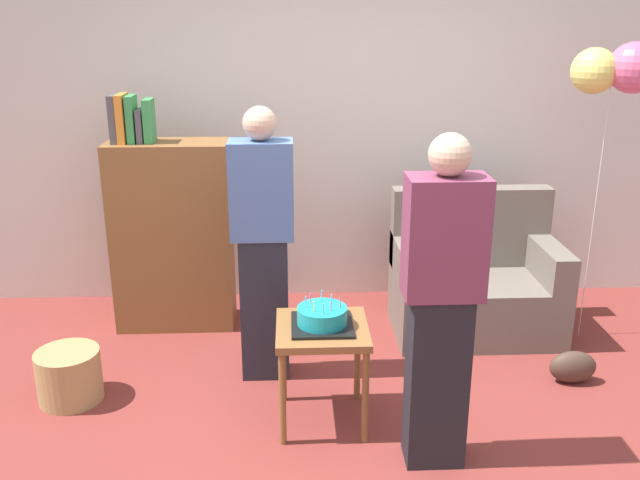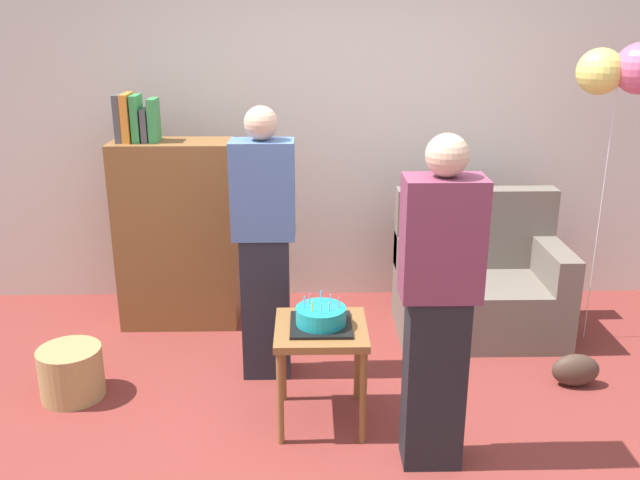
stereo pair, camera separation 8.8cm
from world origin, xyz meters
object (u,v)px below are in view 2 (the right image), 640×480
(birthday_cake, at_px, (321,317))
(balloon_bunch, at_px, (623,70))
(bookshelf, at_px, (176,231))
(side_table, at_px, (321,341))
(handbag, at_px, (576,370))
(person_holding_cake, at_px, (438,306))
(couch, at_px, (478,284))
(wicker_basket, at_px, (71,373))
(person_blowing_candles, at_px, (264,244))

(birthday_cake, relative_size, balloon_bunch, 0.16)
(bookshelf, relative_size, side_table, 2.88)
(side_table, bearing_deg, handbag, 12.41)
(birthday_cake, height_order, person_holding_cake, person_holding_cake)
(birthday_cake, relative_size, handbag, 1.14)
(couch, bearing_deg, person_holding_cake, -111.25)
(birthday_cake, distance_m, wicker_basket, 1.52)
(birthday_cake, distance_m, balloon_bunch, 2.38)
(wicker_basket, distance_m, balloon_bunch, 3.71)
(wicker_basket, bearing_deg, bookshelf, 65.67)
(person_holding_cake, height_order, wicker_basket, person_holding_cake)
(wicker_basket, bearing_deg, handbag, 1.20)
(balloon_bunch, bearing_deg, person_blowing_candles, -168.62)
(person_blowing_candles, height_order, balloon_bunch, balloon_bunch)
(couch, relative_size, handbag, 3.93)
(bookshelf, xyz_separation_m, side_table, (0.97, -1.28, -0.20))
(side_table, xyz_separation_m, balloon_bunch, (1.84, 0.96, 1.30))
(bookshelf, height_order, person_holding_cake, person_holding_cake)
(wicker_basket, bearing_deg, person_blowing_candles, 12.94)
(balloon_bunch, bearing_deg, bookshelf, 173.59)
(side_table, distance_m, wicker_basket, 1.49)
(person_blowing_candles, distance_m, balloon_bunch, 2.39)
(side_table, distance_m, person_blowing_candles, 0.71)
(person_holding_cake, bearing_deg, side_table, -46.30)
(couch, xyz_separation_m, birthday_cake, (-1.10, -1.09, 0.27))
(person_holding_cake, distance_m, wicker_basket, 2.17)
(bookshelf, height_order, person_blowing_candles, person_blowing_candles)
(birthday_cake, bearing_deg, couch, 44.83)
(handbag, bearing_deg, birthday_cake, -167.59)
(person_blowing_candles, distance_m, person_holding_cake, 1.23)
(wicker_basket, bearing_deg, balloon_bunch, 11.91)
(couch, xyz_separation_m, handbag, (0.42, -0.76, -0.24))
(person_blowing_candles, distance_m, wicker_basket, 1.33)
(bookshelf, relative_size, birthday_cake, 5.04)
(side_table, distance_m, balloon_bunch, 2.45)
(side_table, relative_size, person_blowing_candles, 0.34)
(couch, relative_size, person_blowing_candles, 0.67)
(couch, xyz_separation_m, wicker_basket, (-2.53, -0.82, -0.19))
(person_holding_cake, xyz_separation_m, handbag, (0.98, 0.70, -0.73))
(couch, distance_m, handbag, 0.90)
(couch, height_order, bookshelf, bookshelf)
(couch, distance_m, wicker_basket, 2.66)
(person_blowing_candles, bearing_deg, balloon_bunch, -9.39)
(couch, distance_m, balloon_bunch, 1.62)
(couch, height_order, person_blowing_candles, person_blowing_candles)
(handbag, bearing_deg, person_blowing_candles, 173.98)
(handbag, relative_size, balloon_bunch, 0.14)
(balloon_bunch, bearing_deg, couch, 169.84)
(bookshelf, relative_size, wicker_basket, 4.48)
(couch, bearing_deg, person_blowing_candles, -158.23)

